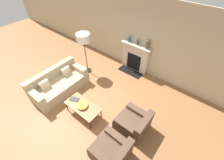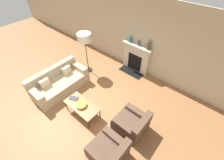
{
  "view_description": "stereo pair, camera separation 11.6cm",
  "coord_description": "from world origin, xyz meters",
  "px_view_note": "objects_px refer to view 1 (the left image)",
  "views": [
    {
      "loc": [
        2.32,
        -1.64,
        4.15
      ],
      "look_at": [
        -0.11,
        1.37,
        0.45
      ],
      "focal_mm": 24.0,
      "sensor_mm": 36.0,
      "label": 1
    },
    {
      "loc": [
        2.41,
        -1.57,
        4.15
      ],
      "look_at": [
        -0.11,
        1.37,
        0.45
      ],
      "focal_mm": 24.0,
      "sensor_mm": 36.0,
      "label": 2
    }
  ],
  "objects_px": {
    "fireplace": "(135,58)",
    "floor_lamp": "(83,39)",
    "mantel_vase_center_left": "(138,42)",
    "coffee_table": "(83,106)",
    "mantel_vase_left": "(129,39)",
    "couch": "(59,84)",
    "bowl": "(82,105)",
    "mantel_vase_center_right": "(147,45)",
    "book": "(74,99)",
    "armchair_far": "(134,123)",
    "armchair_near": "(112,151)"
  },
  "relations": [
    {
      "from": "book",
      "to": "mantel_vase_left",
      "type": "relative_size",
      "value": 1.47
    },
    {
      "from": "coffee_table",
      "to": "bowl",
      "type": "distance_m",
      "value": 0.08
    },
    {
      "from": "bowl",
      "to": "book",
      "type": "xyz_separation_m",
      "value": [
        -0.4,
        0.03,
        -0.04
      ]
    },
    {
      "from": "armchair_far",
      "to": "coffee_table",
      "type": "xyz_separation_m",
      "value": [
        -1.5,
        -0.57,
        0.12
      ]
    },
    {
      "from": "couch",
      "to": "mantel_vase_center_right",
      "type": "distance_m",
      "value": 3.52
    },
    {
      "from": "fireplace",
      "to": "floor_lamp",
      "type": "relative_size",
      "value": 0.75
    },
    {
      "from": "coffee_table",
      "to": "mantel_vase_left",
      "type": "bearing_deg",
      "value": 97.43
    },
    {
      "from": "fireplace",
      "to": "mantel_vase_center_left",
      "type": "height_order",
      "value": "mantel_vase_center_left"
    },
    {
      "from": "armchair_far",
      "to": "bowl",
      "type": "xyz_separation_m",
      "value": [
        -1.48,
        -0.59,
        0.2
      ]
    },
    {
      "from": "couch",
      "to": "armchair_near",
      "type": "height_order",
      "value": "couch"
    },
    {
      "from": "coffee_table",
      "to": "mantel_vase_left",
      "type": "relative_size",
      "value": 5.15
    },
    {
      "from": "fireplace",
      "to": "floor_lamp",
      "type": "distance_m",
      "value": 2.18
    },
    {
      "from": "fireplace",
      "to": "mantel_vase_center_right",
      "type": "distance_m",
      "value": 0.87
    },
    {
      "from": "fireplace",
      "to": "coffee_table",
      "type": "xyz_separation_m",
      "value": [
        0.01,
        -2.96,
        -0.18
      ]
    },
    {
      "from": "couch",
      "to": "book",
      "type": "distance_m",
      "value": 1.11
    },
    {
      "from": "armchair_far",
      "to": "mantel_vase_center_right",
      "type": "height_order",
      "value": "mantel_vase_center_right"
    },
    {
      "from": "bowl",
      "to": "mantel_vase_left",
      "type": "bearing_deg",
      "value": 97.65
    },
    {
      "from": "book",
      "to": "mantel_vase_left",
      "type": "bearing_deg",
      "value": 65.69
    },
    {
      "from": "mantel_vase_left",
      "to": "mantel_vase_center_left",
      "type": "bearing_deg",
      "value": 0.0
    },
    {
      "from": "fireplace",
      "to": "armchair_near",
      "type": "height_order",
      "value": "fireplace"
    },
    {
      "from": "couch",
      "to": "mantel_vase_left",
      "type": "xyz_separation_m",
      "value": [
        1.08,
        2.78,
        0.98
      ]
    },
    {
      "from": "armchair_far",
      "to": "floor_lamp",
      "type": "xyz_separation_m",
      "value": [
        -2.97,
        1.04,
        1.2
      ]
    },
    {
      "from": "mantel_vase_left",
      "to": "fireplace",
      "type": "bearing_deg",
      "value": -2.13
    },
    {
      "from": "armchair_near",
      "to": "mantel_vase_center_left",
      "type": "xyz_separation_m",
      "value": [
        -1.49,
        3.41,
        1.0
      ]
    },
    {
      "from": "mantel_vase_center_right",
      "to": "coffee_table",
      "type": "bearing_deg",
      "value": -97.98
    },
    {
      "from": "armchair_near",
      "to": "armchair_far",
      "type": "bearing_deg",
      "value": 180.0
    },
    {
      "from": "fireplace",
      "to": "mantel_vase_center_left",
      "type": "xyz_separation_m",
      "value": [
        0.02,
        0.01,
        0.7
      ]
    },
    {
      "from": "couch",
      "to": "floor_lamp",
      "type": "distance_m",
      "value": 1.85
    },
    {
      "from": "couch",
      "to": "coffee_table",
      "type": "height_order",
      "value": "couch"
    },
    {
      "from": "fireplace",
      "to": "mantel_vase_center_right",
      "type": "relative_size",
      "value": 3.96
    },
    {
      "from": "armchair_far",
      "to": "fireplace",
      "type": "bearing_deg",
      "value": -147.78
    },
    {
      "from": "fireplace",
      "to": "floor_lamp",
      "type": "xyz_separation_m",
      "value": [
        -1.47,
        -1.34,
        0.9
      ]
    },
    {
      "from": "floor_lamp",
      "to": "armchair_far",
      "type": "bearing_deg",
      "value": -19.38
    },
    {
      "from": "fireplace",
      "to": "coffee_table",
      "type": "distance_m",
      "value": 2.96
    },
    {
      "from": "armchair_far",
      "to": "coffee_table",
      "type": "distance_m",
      "value": 1.61
    },
    {
      "from": "armchair_near",
      "to": "bowl",
      "type": "bearing_deg",
      "value": -105.98
    },
    {
      "from": "bowl",
      "to": "mantel_vase_center_right",
      "type": "height_order",
      "value": "mantel_vase_center_right"
    },
    {
      "from": "bowl",
      "to": "mantel_vase_center_right",
      "type": "bearing_deg",
      "value": 82.33
    },
    {
      "from": "couch",
      "to": "mantel_vase_left",
      "type": "distance_m",
      "value": 3.14
    },
    {
      "from": "couch",
      "to": "floor_lamp",
      "type": "xyz_separation_m",
      "value": [
        -0.0,
        1.43,
        1.17
      ]
    },
    {
      "from": "couch",
      "to": "floor_lamp",
      "type": "height_order",
      "value": "floor_lamp"
    },
    {
      "from": "fireplace",
      "to": "couch",
      "type": "height_order",
      "value": "fireplace"
    },
    {
      "from": "fireplace",
      "to": "mantel_vase_center_left",
      "type": "distance_m",
      "value": 0.7
    },
    {
      "from": "armchair_near",
      "to": "armchair_far",
      "type": "distance_m",
      "value": 1.01
    },
    {
      "from": "mantel_vase_center_right",
      "to": "bowl",
      "type": "bearing_deg",
      "value": -97.67
    },
    {
      "from": "fireplace",
      "to": "couch",
      "type": "bearing_deg",
      "value": -117.88
    },
    {
      "from": "fireplace",
      "to": "armchair_near",
      "type": "relative_size",
      "value": 1.46
    },
    {
      "from": "floor_lamp",
      "to": "mantel_vase_center_right",
      "type": "height_order",
      "value": "floor_lamp"
    },
    {
      "from": "coffee_table",
      "to": "book",
      "type": "relative_size",
      "value": 3.51
    },
    {
      "from": "armchair_near",
      "to": "bowl",
      "type": "height_order",
      "value": "armchair_near"
    }
  ]
}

